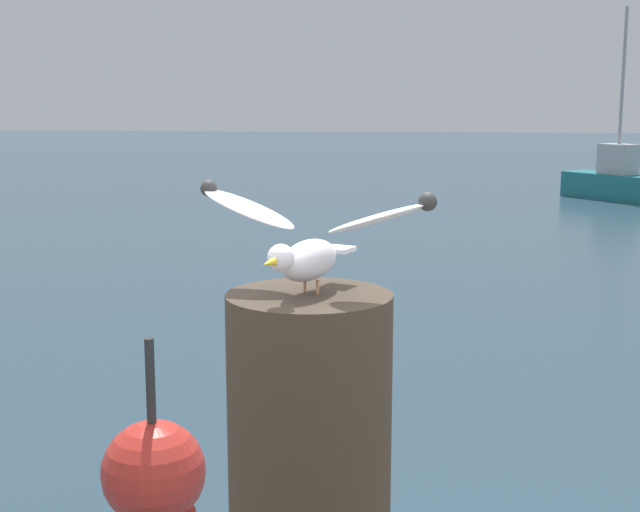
{
  "coord_description": "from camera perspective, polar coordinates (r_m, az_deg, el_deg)",
  "views": [
    {
      "loc": [
        -0.0,
        -2.49,
        2.58
      ],
      "look_at": [
        -0.23,
        -0.11,
        2.14
      ],
      "focal_mm": 50.14,
      "sensor_mm": 36.0,
      "label": 1
    }
  ],
  "objects": [
    {
      "name": "boat_teal",
      "position": [
        23.02,
        19.52,
        4.36
      ],
      "size": [
        3.12,
        3.46,
        4.72
      ],
      "color": "#1E7075",
      "rests_on": "ground_plane"
    },
    {
      "name": "seagull",
      "position": [
        2.17,
        -0.66,
        0.95
      ],
      "size": [
        0.62,
        0.38,
        0.27
      ],
      "color": "tan",
      "rests_on": "mooring_post"
    },
    {
      "name": "channel_buoy",
      "position": [
        5.03,
        -10.49,
        -14.57
      ],
      "size": [
        0.56,
        0.56,
        1.33
      ],
      "color": "red",
      "rests_on": "ground_plane"
    },
    {
      "name": "mooring_post",
      "position": [
        2.35,
        -0.59,
        -14.07
      ],
      "size": [
        0.41,
        0.41,
        0.97
      ],
      "primitive_type": "cylinder",
      "color": "#382D23",
      "rests_on": "harbor_quay"
    }
  ]
}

